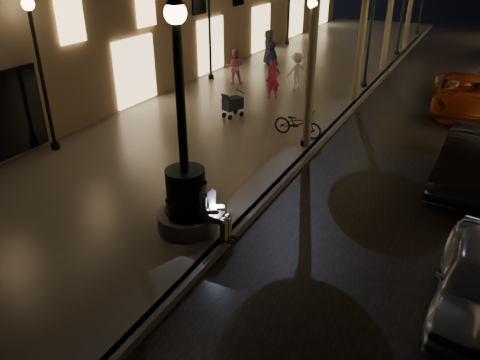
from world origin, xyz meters
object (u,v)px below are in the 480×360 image
Objects in this scene: fountain_lamppost at (186,189)px; pedestrian_blue at (272,62)px; car_third at (464,95)px; bicycle at (298,123)px; car_second at (473,161)px; pedestrian_red at (273,79)px; lamp_curb_b at (372,19)px; lamp_left_b at (209,14)px; stroller at (232,104)px; lamp_curb_a at (311,52)px; seated_man_laptop at (210,207)px; pedestrian_pink at (235,66)px; lamp_curb_c at (404,1)px; pedestrian_white at (297,71)px; lamp_left_a at (38,55)px; pedestrian_dark at (269,47)px.

fountain_lamppost is 13.35m from pedestrian_blue.
bicycle is (-4.82, -6.10, -0.05)m from car_third.
car_second is 2.75× the size of pedestrian_red.
lamp_curb_b is 7.38m from lamp_left_b.
lamp_curb_a is at bearing -1.25° from stroller.
lamp_curb_b is at bearing 87.14° from fountain_lamppost.
fountain_lamppost is 8.18m from car_second.
seated_man_laptop is 8.13m from stroller.
car_third is (4.30, -1.22, -2.53)m from lamp_curb_b.
pedestrian_pink reaches higher than car_third.
seated_man_laptop is at bearing -113.97° from car_third.
lamp_curb_c is (0.00, 16.00, 0.00)m from lamp_curb_a.
seated_man_laptop is 22.12m from lamp_curb_c.
pedestrian_pink is 7.19m from bicycle.
pedestrian_pink is at bearing 118.57° from pedestrian_red.
pedestrian_white is (2.94, 0.44, 0.01)m from pedestrian_pink.
fountain_lamppost is 6.37m from lamp_curb_a.
lamp_left_a is (-7.10, -20.00, 0.00)m from lamp_curb_c.
lamp_curb_b is at bearing 83.33° from stroller.
car_third is (-0.72, 6.95, -0.03)m from car_second.
lamp_curb_a is 8.15m from lamp_left_a.
lamp_curb_c reaches higher than pedestrian_pink.
lamp_curb_b is at bearing 15.73° from lamp_left_b.
pedestrian_blue reaches higher than bicycle.
lamp_left_a is 8.48m from bicycle.
car_third is at bearing -36.17° from bicycle.
car_third is 8.54m from pedestrian_blue.
pedestrian_blue is (-1.54, 0.70, 0.12)m from pedestrian_white.
lamp_curb_c reaches higher than bicycle.
pedestrian_blue is at bearing 107.85° from seated_man_laptop.
lamp_curb_a is 16.00m from lamp_curb_c.
lamp_curb_a and lamp_curb_c have the same top height.
lamp_left_b reaches higher than stroller.
lamp_left_b is 13.82m from car_second.
car_second is at bearing -58.43° from lamp_curb_b.
lamp_curb_b reaches higher than car_second.
lamp_curb_b is at bearing 59.39° from lamp_left_a.
lamp_curb_b is 8.00m from lamp_curb_c.
lamp_curb_a is 8.34m from pedestrian_pink.
pedestrian_red is (4.03, -1.60, -2.22)m from lamp_left_b.
lamp_curb_b reaches higher than pedestrian_blue.
car_third is at bearing 3.92° from lamp_left_b.
pedestrian_dark is at bearing -107.51° from pedestrian_white.
pedestrian_blue is (-1.16, 2.47, 0.13)m from pedestrian_red.
pedestrian_white is (0.38, 1.78, 0.01)m from pedestrian_red.
fountain_lamppost is 3.00× the size of bicycle.
lamp_curb_a is 5.61m from car_second.
car_third is at bearing -125.36° from pedestrian_dark.
lamp_left_b reaches higher than pedestrian_dark.
lamp_curb_c is at bearing 88.18° from fountain_lamppost.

